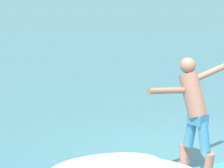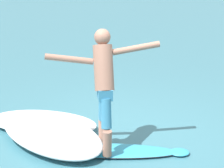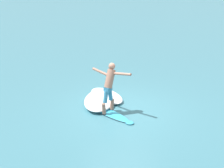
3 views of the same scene
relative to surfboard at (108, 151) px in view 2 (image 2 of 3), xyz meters
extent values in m
plane|color=teal|center=(0.31, 0.49, -0.03)|extent=(200.00, 200.00, 0.00)
ellipsoid|color=#309BC0|center=(-0.04, 0.01, 0.00)|extent=(2.21, 1.05, 0.07)
ellipsoid|color=#309BC0|center=(1.02, -0.28, 0.00)|extent=(0.36, 0.34, 0.06)
ellipsoid|color=#2D2D33|center=(-0.04, 0.01, 0.00)|extent=(2.23, 1.06, 0.03)
cone|color=black|center=(-0.89, 0.25, -0.10)|extent=(0.06, 0.06, 0.14)
cone|color=black|center=(-0.78, 0.08, -0.10)|extent=(0.06, 0.06, 0.14)
cone|color=black|center=(-0.71, 0.34, -0.10)|extent=(0.06, 0.06, 0.14)
cylinder|color=#996956|center=(-0.02, 0.25, 0.23)|extent=(0.14, 0.19, 0.41)
cylinder|color=teal|center=(-0.03, 0.14, 0.65)|extent=(0.17, 0.24, 0.45)
cylinder|color=#996956|center=(-0.06, -0.23, 0.23)|extent=(0.14, 0.19, 0.41)
cylinder|color=teal|center=(-0.05, -0.12, 0.65)|extent=(0.17, 0.24, 0.45)
cube|color=teal|center=(-0.04, 0.01, 0.91)|extent=(0.22, 0.27, 0.16)
cylinder|color=#996956|center=(-0.03, 0.13, 1.26)|extent=(0.32, 0.51, 0.71)
sphere|color=#996956|center=(-0.02, 0.24, 1.68)|extent=(0.24, 0.24, 0.24)
cylinder|color=#996956|center=(-0.51, 0.24, 1.38)|extent=(0.70, 0.18, 0.21)
cylinder|color=#996956|center=(0.46, 0.17, 1.51)|extent=(0.70, 0.16, 0.20)
ellipsoid|color=white|center=(-0.77, 0.56, 0.11)|extent=(1.98, 2.40, 0.28)
ellipsoid|color=white|center=(-0.84, 1.15, 0.06)|extent=(2.05, 1.64, 0.18)
camera|label=1|loc=(-6.27, -4.34, 3.33)|focal=85.00mm
camera|label=2|loc=(-1.52, -6.94, 3.53)|focal=85.00mm
camera|label=3|loc=(6.55, -10.18, 5.78)|focal=60.00mm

